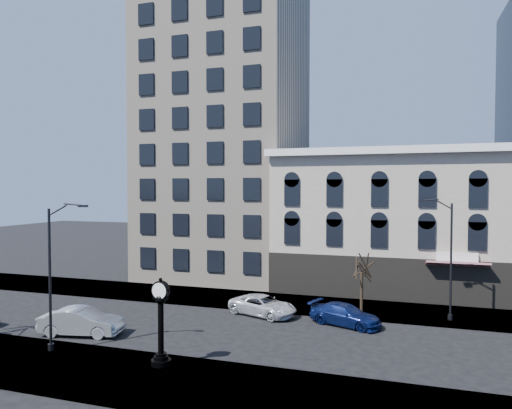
% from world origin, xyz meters
% --- Properties ---
extents(ground, '(160.00, 160.00, 0.00)m').
position_xyz_m(ground, '(0.00, 0.00, 0.00)').
color(ground, black).
rests_on(ground, ground).
extents(sidewalk_far, '(160.00, 6.00, 0.12)m').
position_xyz_m(sidewalk_far, '(0.00, 8.00, 0.06)').
color(sidewalk_far, gray).
rests_on(sidewalk_far, ground).
extents(sidewalk_near, '(160.00, 6.00, 0.12)m').
position_xyz_m(sidewalk_near, '(0.00, -8.00, 0.06)').
color(sidewalk_near, gray).
rests_on(sidewalk_near, ground).
extents(cream_tower, '(15.90, 15.40, 42.50)m').
position_xyz_m(cream_tower, '(-6.11, 18.88, 19.32)').
color(cream_tower, beige).
rests_on(cream_tower, ground).
extents(victorian_row, '(22.60, 11.19, 12.50)m').
position_xyz_m(victorian_row, '(12.00, 15.89, 6.00)').
color(victorian_row, '#B2A592').
rests_on(victorian_row, ground).
extents(street_clock, '(1.02, 1.02, 4.49)m').
position_xyz_m(street_clock, '(0.22, -6.48, 2.15)').
color(street_clock, black).
rests_on(street_clock, sidewalk_near).
extents(street_lamp_near, '(2.11, 0.84, 8.37)m').
position_xyz_m(street_lamp_near, '(-6.10, -6.28, 6.44)').
color(street_lamp_near, black).
rests_on(street_lamp_near, sidewalk_near).
extents(street_lamp_far, '(2.20, 0.41, 8.48)m').
position_xyz_m(street_lamp_far, '(14.55, 6.57, 6.52)').
color(street_lamp_far, black).
rests_on(street_lamp_far, sidewalk_far).
extents(bare_tree_far, '(2.74, 2.74, 4.71)m').
position_xyz_m(bare_tree_far, '(9.20, 6.77, 3.67)').
color(bare_tree_far, '#2D2216').
rests_on(bare_tree_far, sidewalk_far).
extents(car_near_b, '(5.36, 2.74, 1.68)m').
position_xyz_m(car_near_b, '(-7.07, -3.40, 0.84)').
color(car_near_b, '#A5A8AD').
rests_on(car_near_b, ground).
extents(car_far_a, '(5.56, 3.89, 1.41)m').
position_xyz_m(car_far_a, '(2.43, 4.27, 0.70)').
color(car_far_a, silver).
rests_on(car_far_a, ground).
extents(car_far_b, '(5.24, 3.48, 1.41)m').
position_xyz_m(car_far_b, '(8.38, 3.61, 0.71)').
color(car_far_b, '#0C194C').
rests_on(car_far_b, ground).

